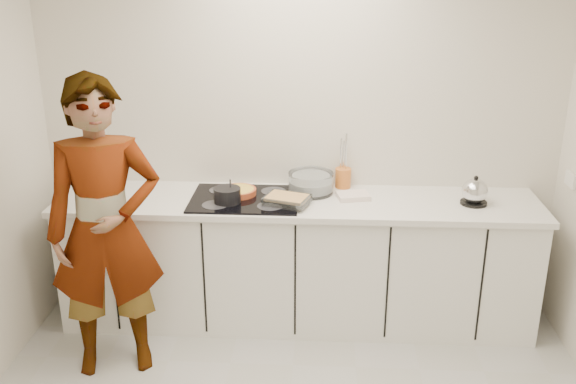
# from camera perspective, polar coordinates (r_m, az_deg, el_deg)

# --- Properties ---
(wall_back) EXTENTS (3.60, 0.00, 2.60)m
(wall_back) POSITION_cam_1_polar(r_m,az_deg,el_deg) (4.48, 1.03, 5.45)
(wall_back) COLOR beige
(wall_back) RESTS_ON ground
(base_cabinets) EXTENTS (3.20, 0.58, 0.87)m
(base_cabinets) POSITION_cam_1_polar(r_m,az_deg,el_deg) (4.49, 0.81, -6.36)
(base_cabinets) COLOR white
(base_cabinets) RESTS_ON floor
(countertop) EXTENTS (3.24, 0.64, 0.04)m
(countertop) POSITION_cam_1_polar(r_m,az_deg,el_deg) (4.30, 0.83, -0.94)
(countertop) COLOR white
(countertop) RESTS_ON base_cabinets
(hob) EXTENTS (0.72, 0.54, 0.01)m
(hob) POSITION_cam_1_polar(r_m,az_deg,el_deg) (4.30, -3.84, -0.61)
(hob) COLOR black
(hob) RESTS_ON countertop
(tart_dish) EXTENTS (0.33, 0.33, 0.04)m
(tart_dish) POSITION_cam_1_polar(r_m,az_deg,el_deg) (4.36, -4.46, 0.07)
(tart_dish) COLOR #B44825
(tart_dish) RESTS_ON hob
(saucepan) EXTENTS (0.20, 0.20, 0.17)m
(saucepan) POSITION_cam_1_polar(r_m,az_deg,el_deg) (4.22, -5.42, -0.27)
(saucepan) COLOR black
(saucepan) RESTS_ON hob
(baking_dish) EXTENTS (0.33, 0.28, 0.05)m
(baking_dish) POSITION_cam_1_polar(r_m,az_deg,el_deg) (4.18, -0.10, -0.67)
(baking_dish) COLOR silver
(baking_dish) RESTS_ON hob
(mixing_bowl) EXTENTS (0.38, 0.38, 0.14)m
(mixing_bowl) POSITION_cam_1_polar(r_m,az_deg,el_deg) (4.40, 2.04, 0.76)
(mixing_bowl) COLOR silver
(mixing_bowl) RESTS_ON countertop
(tea_towel) EXTENTS (0.24, 0.19, 0.03)m
(tea_towel) POSITION_cam_1_polar(r_m,az_deg,el_deg) (4.33, 5.80, -0.35)
(tea_towel) COLOR white
(tea_towel) RESTS_ON countertop
(kettle) EXTENTS (0.21, 0.21, 0.20)m
(kettle) POSITION_cam_1_polar(r_m,az_deg,el_deg) (4.37, 16.26, -0.02)
(kettle) COLOR black
(kettle) RESTS_ON countertop
(utensil_crock) EXTENTS (0.14, 0.14, 0.14)m
(utensil_crock) POSITION_cam_1_polar(r_m,az_deg,el_deg) (4.52, 4.92, 1.26)
(utensil_crock) COLOR orange
(utensil_crock) RESTS_ON countertop
(cook) EXTENTS (0.77, 0.61, 1.85)m
(cook) POSITION_cam_1_polar(r_m,az_deg,el_deg) (3.94, -15.92, -3.27)
(cook) COLOR white
(cook) RESTS_ON floor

